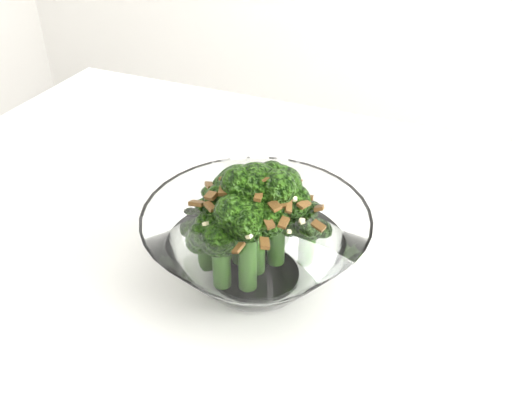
% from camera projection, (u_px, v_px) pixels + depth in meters
% --- Properties ---
extents(table, '(1.26, 0.89, 0.75)m').
position_uv_depth(table, '(363.00, 371.00, 0.54)').
color(table, white).
rests_on(table, ground).
extents(broccoli_dish, '(0.20, 0.20, 0.13)m').
position_uv_depth(broccoli_dish, '(255.00, 238.00, 0.52)').
color(broccoli_dish, white).
rests_on(broccoli_dish, table).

